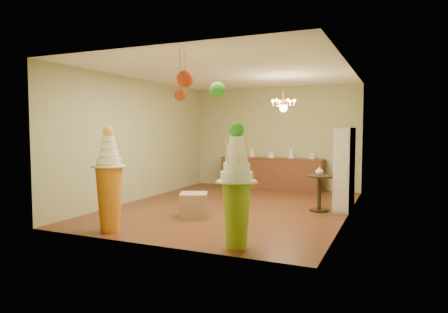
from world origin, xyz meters
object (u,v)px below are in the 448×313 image
at_px(pedestal_orange, 109,190).
at_px(sideboard, 271,173).
at_px(pedestal_green, 237,197).
at_px(round_table, 319,188).

bearing_deg(pedestal_orange, sideboard, 79.12).
distance_m(pedestal_green, pedestal_orange, 2.35).
distance_m(pedestal_orange, round_table, 4.38).
relative_size(pedestal_orange, round_table, 2.34).
xyz_separation_m(pedestal_green, pedestal_orange, (-2.35, 0.00, -0.03)).
bearing_deg(round_table, pedestal_green, -101.35).
relative_size(pedestal_green, round_table, 2.39).
bearing_deg(pedestal_orange, round_table, 46.79).
relative_size(pedestal_orange, sideboard, 0.60).
xyz_separation_m(pedestal_orange, sideboard, (1.12, 5.82, -0.25)).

